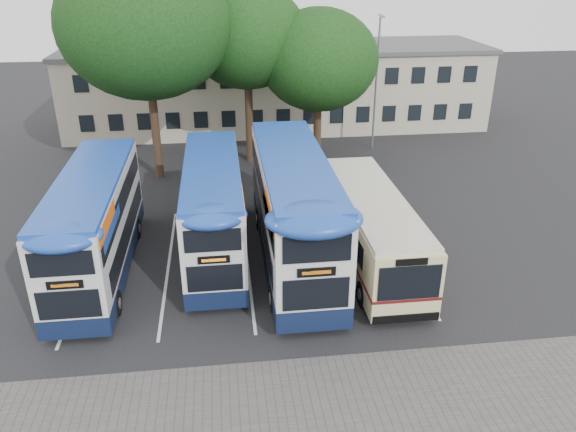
{
  "coord_description": "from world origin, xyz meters",
  "views": [
    {
      "loc": [
        -4.63,
        -17.17,
        12.61
      ],
      "look_at": [
        -1.88,
        5.0,
        2.13
      ],
      "focal_mm": 35.0,
      "sensor_mm": 36.0,
      "label": 1
    }
  ],
  "objects_px": {
    "tree_left": "(145,25)",
    "bus_dd_left": "(95,220)",
    "tree_right": "(319,60)",
    "lamp_post": "(377,77)",
    "bus_dd_right": "(294,206)",
    "tree_mid": "(247,37)",
    "bus_single": "(371,223)",
    "bus_dd_mid": "(214,205)"
  },
  "relations": [
    {
      "from": "tree_mid",
      "to": "bus_dd_mid",
      "type": "height_order",
      "value": "tree_mid"
    },
    {
      "from": "bus_dd_left",
      "to": "bus_single",
      "type": "bearing_deg",
      "value": -1.97
    },
    {
      "from": "tree_mid",
      "to": "bus_dd_right",
      "type": "relative_size",
      "value": 0.96
    },
    {
      "from": "tree_mid",
      "to": "bus_dd_right",
      "type": "xyz_separation_m",
      "value": [
        1.09,
        -13.69,
        -5.31
      ]
    },
    {
      "from": "bus_dd_mid",
      "to": "tree_left",
      "type": "bearing_deg",
      "value": 108.46
    },
    {
      "from": "bus_dd_mid",
      "to": "bus_dd_right",
      "type": "relative_size",
      "value": 0.88
    },
    {
      "from": "tree_left",
      "to": "bus_dd_mid",
      "type": "bearing_deg",
      "value": -71.54
    },
    {
      "from": "lamp_post",
      "to": "tree_left",
      "type": "bearing_deg",
      "value": -165.34
    },
    {
      "from": "tree_mid",
      "to": "bus_single",
      "type": "distance_m",
      "value": 15.96
    },
    {
      "from": "tree_right",
      "to": "bus_dd_mid",
      "type": "bearing_deg",
      "value": -120.33
    },
    {
      "from": "lamp_post",
      "to": "bus_dd_right",
      "type": "distance_m",
      "value": 17.11
    },
    {
      "from": "lamp_post",
      "to": "tree_right",
      "type": "relative_size",
      "value": 0.92
    },
    {
      "from": "lamp_post",
      "to": "tree_mid",
      "type": "bearing_deg",
      "value": -170.76
    },
    {
      "from": "tree_mid",
      "to": "bus_single",
      "type": "bearing_deg",
      "value": -72.15
    },
    {
      "from": "tree_right",
      "to": "bus_dd_left",
      "type": "bearing_deg",
      "value": -132.92
    },
    {
      "from": "tree_right",
      "to": "bus_single",
      "type": "relative_size",
      "value": 0.93
    },
    {
      "from": "bus_dd_right",
      "to": "bus_dd_left",
      "type": "bearing_deg",
      "value": 179.32
    },
    {
      "from": "tree_mid",
      "to": "tree_right",
      "type": "xyz_separation_m",
      "value": [
        4.32,
        -1.05,
        -1.31
      ]
    },
    {
      "from": "tree_left",
      "to": "tree_right",
      "type": "bearing_deg",
      "value": 7.49
    },
    {
      "from": "tree_left",
      "to": "tree_mid",
      "type": "relative_size",
      "value": 1.18
    },
    {
      "from": "lamp_post",
      "to": "tree_mid",
      "type": "distance_m",
      "value": 9.32
    },
    {
      "from": "lamp_post",
      "to": "bus_dd_left",
      "type": "height_order",
      "value": "lamp_post"
    },
    {
      "from": "lamp_post",
      "to": "bus_single",
      "type": "distance_m",
      "value": 16.33
    },
    {
      "from": "bus_dd_left",
      "to": "bus_single",
      "type": "distance_m",
      "value": 11.87
    },
    {
      "from": "bus_dd_mid",
      "to": "bus_dd_right",
      "type": "bearing_deg",
      "value": -18.93
    },
    {
      "from": "lamp_post",
      "to": "tree_mid",
      "type": "relative_size",
      "value": 0.81
    },
    {
      "from": "tree_left",
      "to": "bus_dd_left",
      "type": "distance_m",
      "value": 13.1
    },
    {
      "from": "tree_left",
      "to": "bus_single",
      "type": "xyz_separation_m",
      "value": [
        10.27,
        -11.62,
        -7.24
      ]
    },
    {
      "from": "bus_dd_mid",
      "to": "bus_single",
      "type": "bearing_deg",
      "value": -12.25
    },
    {
      "from": "lamp_post",
      "to": "tree_right",
      "type": "distance_m",
      "value": 5.31
    },
    {
      "from": "tree_right",
      "to": "bus_single",
      "type": "height_order",
      "value": "tree_right"
    },
    {
      "from": "tree_left",
      "to": "lamp_post",
      "type": "bearing_deg",
      "value": 14.66
    },
    {
      "from": "tree_left",
      "to": "tree_right",
      "type": "distance_m",
      "value": 10.43
    },
    {
      "from": "bus_dd_mid",
      "to": "bus_dd_right",
      "type": "distance_m",
      "value": 3.68
    },
    {
      "from": "tree_left",
      "to": "bus_dd_left",
      "type": "relative_size",
      "value": 1.24
    },
    {
      "from": "lamp_post",
      "to": "bus_dd_right",
      "type": "height_order",
      "value": "lamp_post"
    },
    {
      "from": "bus_single",
      "to": "bus_dd_right",
      "type": "bearing_deg",
      "value": 174.87
    },
    {
      "from": "tree_mid",
      "to": "bus_dd_left",
      "type": "xyz_separation_m",
      "value": [
        -7.34,
        -13.59,
        -5.57
      ]
    },
    {
      "from": "tree_right",
      "to": "bus_dd_right",
      "type": "relative_size",
      "value": 0.84
    },
    {
      "from": "lamp_post",
      "to": "bus_dd_right",
      "type": "xyz_separation_m",
      "value": [
        -7.65,
        -15.11,
        -2.4
      ]
    },
    {
      "from": "tree_mid",
      "to": "lamp_post",
      "type": "bearing_deg",
      "value": 9.24
    },
    {
      "from": "bus_dd_right",
      "to": "bus_dd_mid",
      "type": "bearing_deg",
      "value": 161.07
    }
  ]
}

